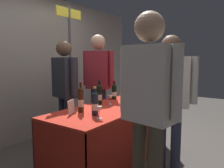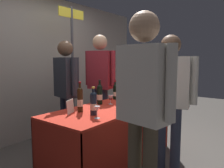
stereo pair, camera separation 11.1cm
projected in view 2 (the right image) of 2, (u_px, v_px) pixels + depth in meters
The scene contains 18 objects.
ground_plane at pixel (112, 161), 2.96m from camera, with size 12.00×12.00×0.00m, color #514C47.
back_partition at pixel (35, 66), 3.85m from camera, with size 5.67×0.12×2.51m, color #9E998E.
tasting_table at pixel (112, 123), 2.90m from camera, with size 1.90×0.77×0.76m.
featured_wine_bottle at pixel (100, 94), 3.02m from camera, with size 0.08×0.08×0.34m.
display_bottle_0 at pixel (80, 99), 2.57m from camera, with size 0.07×0.07×0.36m.
display_bottle_1 at pixel (138, 88), 3.57m from camera, with size 0.08×0.08×0.36m.
display_bottle_2 at pixel (115, 91), 3.39m from camera, with size 0.08×0.08×0.29m.
display_bottle_3 at pixel (143, 92), 3.14m from camera, with size 0.07×0.07×0.35m.
display_bottle_4 at pixel (93, 103), 2.43m from camera, with size 0.08×0.08×0.32m.
wine_glass_near_vendor at pixel (111, 98), 3.02m from camera, with size 0.08×0.08×0.13m.
wine_glass_mid at pixel (97, 110), 2.29m from camera, with size 0.07×0.07×0.13m.
flower_vase at pixel (132, 96), 3.09m from camera, with size 0.09×0.10×0.40m.
brochure_stand at pixel (70, 107), 2.51m from camera, with size 0.17×0.01×0.16m, color silver.
vendor_presenter at pixel (66, 86), 3.24m from camera, with size 0.30×0.56×1.65m.
vendor_assistant at pixel (100, 77), 3.66m from camera, with size 0.29×0.54×1.79m.
taster_foreground_right at pixel (143, 99), 1.76m from camera, with size 0.27×0.57×1.76m.
taster_foreground_left at pixel (169, 92), 2.55m from camera, with size 0.31×0.60×1.66m.
booth_signpost at pixel (73, 61), 3.71m from camera, with size 0.54×0.04×2.25m.
Camera 2 is at (-2.25, -1.71, 1.39)m, focal length 34.94 mm.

